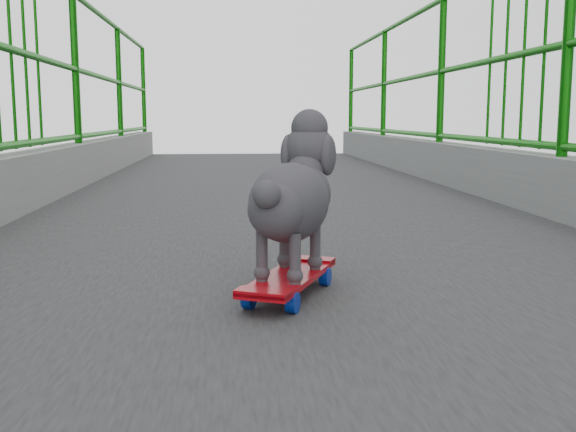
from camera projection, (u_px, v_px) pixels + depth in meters
The scene contains 2 objects.
skateboard at pixel (290, 280), 1.87m from camera, with size 0.32×0.49×0.06m.
poodle at pixel (293, 194), 1.86m from camera, with size 0.32×0.46×0.41m.
Camera 1 is at (-0.25, 2.75, 7.50)m, focal length 42.00 mm.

